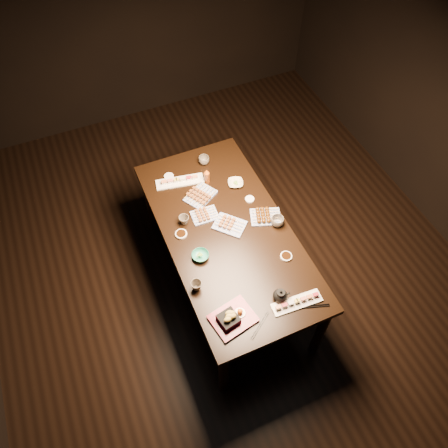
% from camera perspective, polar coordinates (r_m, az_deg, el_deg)
% --- Properties ---
extents(ground, '(5.00, 5.00, 0.00)m').
position_cam_1_polar(ground, '(3.89, 1.23, -6.98)').
color(ground, black).
rests_on(ground, ground).
extents(dining_table, '(1.01, 1.85, 0.75)m').
position_cam_1_polar(dining_table, '(3.56, 0.32, -4.37)').
color(dining_table, black).
rests_on(dining_table, ground).
extents(sushi_platter_near, '(0.35, 0.12, 0.04)m').
position_cam_1_polar(sushi_platter_near, '(2.96, 9.51, -9.96)').
color(sushi_platter_near, white).
rests_on(sushi_platter_near, dining_table).
extents(sushi_platter_far, '(0.40, 0.18, 0.05)m').
position_cam_1_polar(sushi_platter_far, '(3.55, -5.81, 5.72)').
color(sushi_platter_far, white).
rests_on(sushi_platter_far, dining_table).
extents(yakitori_plate_center, '(0.21, 0.15, 0.05)m').
position_cam_1_polar(yakitori_plate_center, '(3.31, -2.55, 1.33)').
color(yakitori_plate_center, '#828EB6').
rests_on(yakitori_plate_center, dining_table).
extents(yakitori_plate_right, '(0.28, 0.28, 0.06)m').
position_cam_1_polar(yakitori_plate_right, '(3.25, 0.74, 0.08)').
color(yakitori_plate_right, '#828EB6').
rests_on(yakitori_plate_right, dining_table).
extents(yakitori_plate_left, '(0.29, 0.27, 0.06)m').
position_cam_1_polar(yakitori_plate_left, '(3.43, -3.11, 3.92)').
color(yakitori_plate_left, '#828EB6').
rests_on(yakitori_plate_left, dining_table).
extents(tsukune_plate, '(0.27, 0.23, 0.06)m').
position_cam_1_polar(tsukune_plate, '(3.31, 5.47, 1.15)').
color(tsukune_plate, '#828EB6').
rests_on(tsukune_plate, dining_table).
extents(edamame_bowl_green, '(0.16, 0.16, 0.04)m').
position_cam_1_polar(edamame_bowl_green, '(3.10, -3.10, -4.17)').
color(edamame_bowl_green, teal).
rests_on(edamame_bowl_green, dining_table).
extents(edamame_bowl_cream, '(0.15, 0.15, 0.03)m').
position_cam_1_polar(edamame_bowl_cream, '(3.52, 1.51, 5.36)').
color(edamame_bowl_cream, beige).
rests_on(edamame_bowl_cream, dining_table).
extents(tempura_tray, '(0.31, 0.27, 0.10)m').
position_cam_1_polar(tempura_tray, '(2.85, 1.20, -11.91)').
color(tempura_tray, black).
rests_on(tempura_tray, dining_table).
extents(teacup_near_left, '(0.10, 0.10, 0.07)m').
position_cam_1_polar(teacup_near_left, '(2.96, -3.62, -8.04)').
color(teacup_near_left, brown).
rests_on(teacup_near_left, dining_table).
extents(teacup_mid_right, '(0.13, 0.13, 0.08)m').
position_cam_1_polar(teacup_mid_right, '(3.27, 6.99, 0.34)').
color(teacup_mid_right, brown).
rests_on(teacup_mid_right, dining_table).
extents(teacup_far_left, '(0.08, 0.08, 0.07)m').
position_cam_1_polar(teacup_far_left, '(3.27, -5.25, 0.52)').
color(teacup_far_left, brown).
rests_on(teacup_far_left, dining_table).
extents(teacup_far_right, '(0.10, 0.10, 0.07)m').
position_cam_1_polar(teacup_far_right, '(3.67, -2.64, 8.33)').
color(teacup_far_right, brown).
rests_on(teacup_far_right, dining_table).
extents(teapot, '(0.14, 0.14, 0.10)m').
position_cam_1_polar(teapot, '(2.94, 7.37, -9.14)').
color(teapot, black).
rests_on(teapot, dining_table).
extents(condiment_bottle, '(0.06, 0.06, 0.14)m').
position_cam_1_polar(condiment_bottle, '(3.50, -2.26, 6.27)').
color(condiment_bottle, '#672E0D').
rests_on(condiment_bottle, dining_table).
extents(sauce_dish_west, '(0.12, 0.12, 0.02)m').
position_cam_1_polar(sauce_dish_west, '(3.23, -5.62, -1.32)').
color(sauce_dish_west, white).
rests_on(sauce_dish_west, dining_table).
extents(sauce_dish_east, '(0.08, 0.08, 0.01)m').
position_cam_1_polar(sauce_dish_east, '(3.43, 3.37, 3.26)').
color(sauce_dish_east, white).
rests_on(sauce_dish_east, dining_table).
extents(sauce_dish_se, '(0.11, 0.11, 0.01)m').
position_cam_1_polar(sauce_dish_se, '(3.14, 8.11, -4.20)').
color(sauce_dish_se, white).
rests_on(sauce_dish_se, dining_table).
extents(sauce_dish_nw, '(0.09, 0.09, 0.01)m').
position_cam_1_polar(sauce_dish_nw, '(3.61, -7.20, 6.18)').
color(sauce_dish_nw, white).
rests_on(sauce_dish_nw, dining_table).
extents(chopsticks_near, '(0.19, 0.14, 0.01)m').
position_cam_1_polar(chopsticks_near, '(2.88, 4.72, -13.05)').
color(chopsticks_near, black).
rests_on(chopsticks_near, dining_table).
extents(chopsticks_se, '(0.22, 0.09, 0.01)m').
position_cam_1_polar(chopsticks_se, '(2.98, 11.46, -10.49)').
color(chopsticks_se, black).
rests_on(chopsticks_se, dining_table).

